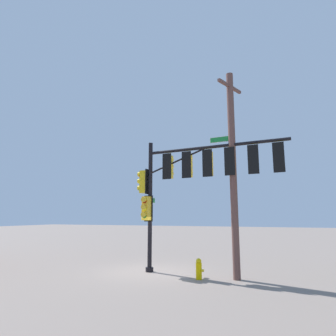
# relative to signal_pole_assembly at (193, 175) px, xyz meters

# --- Properties ---
(ground_plane) EXTENTS (120.00, 120.00, 0.00)m
(ground_plane) POSITION_rel_signal_pole_assembly_xyz_m (-2.22, 0.20, -4.37)
(ground_plane) COLOR gray
(signal_pole_assembly) EXTENTS (7.08, 1.20, 6.12)m
(signal_pole_assembly) POSITION_rel_signal_pole_assembly_xyz_m (0.00, 0.00, 0.00)
(signal_pole_assembly) COLOR black
(signal_pole_assembly) RESTS_ON ground_plane
(utility_pole) EXTENTS (0.81, 1.71, 8.92)m
(utility_pole) POSITION_rel_signal_pole_assembly_xyz_m (1.80, -0.10, 0.21)
(utility_pole) COLOR brown
(utility_pole) RESTS_ON ground_plane
(fire_hydrant) EXTENTS (0.33, 0.24, 0.83)m
(fire_hydrant) POSITION_rel_signal_pole_assembly_xyz_m (0.35, -0.59, -3.96)
(fire_hydrant) COLOR #EABF03
(fire_hydrant) RESTS_ON ground_plane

